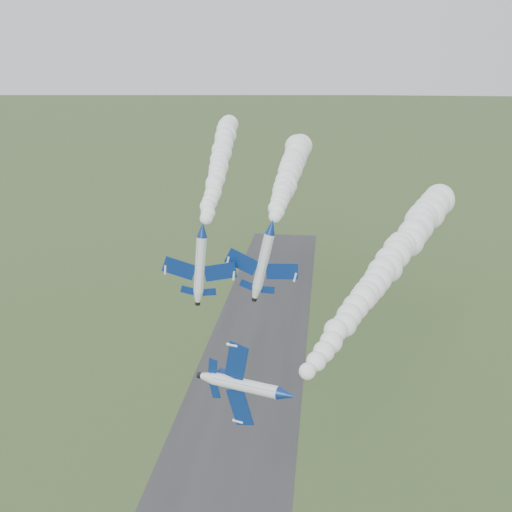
% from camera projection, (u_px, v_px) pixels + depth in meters
% --- Properties ---
extents(runway, '(24.00, 260.00, 0.04)m').
position_uv_depth(runway, '(229.00, 450.00, 101.43)').
color(runway, '#2E2E31').
rests_on(runway, ground).
extents(jet_lead, '(6.08, 10.99, 9.36)m').
position_uv_depth(jet_lead, '(287.00, 396.00, 55.58)').
color(jet_lead, white).
extents(smoke_trail_jet_lead, '(29.21, 66.04, 5.86)m').
position_uv_depth(smoke_trail_jet_lead, '(393.00, 259.00, 84.64)').
color(smoke_trail_jet_lead, silver).
extents(jet_pair_left, '(9.85, 11.74, 2.93)m').
position_uv_depth(jet_pair_left, '(202.00, 230.00, 73.73)').
color(jet_pair_left, white).
extents(smoke_trail_jet_pair_left, '(13.91, 72.90, 4.64)m').
position_uv_depth(smoke_trail_jet_pair_left, '(220.00, 157.00, 109.94)').
color(smoke_trail_jet_pair_left, silver).
extents(jet_pair_right, '(9.67, 11.89, 3.42)m').
position_uv_depth(jet_pair_right, '(271.00, 227.00, 74.20)').
color(jet_pair_right, white).
extents(smoke_trail_jet_pair_right, '(6.46, 61.71, 5.50)m').
position_uv_depth(smoke_trail_jet_pair_right, '(290.00, 172.00, 105.14)').
color(smoke_trail_jet_pair_right, silver).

